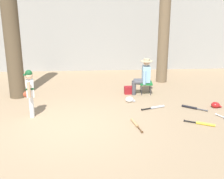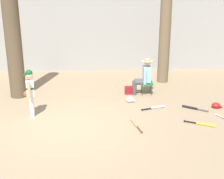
{
  "view_description": "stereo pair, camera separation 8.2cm",
  "coord_description": "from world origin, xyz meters",
  "px_view_note": "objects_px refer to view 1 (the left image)",
  "views": [
    {
      "loc": [
        0.63,
        -6.94,
        3.22
      ],
      "look_at": [
        1.11,
        0.66,
        0.75
      ],
      "focal_mm": 47.64,
      "sensor_mm": 36.0,
      "label": 1
    },
    {
      "loc": [
        0.71,
        -6.94,
        3.22
      ],
      "look_at": [
        1.11,
        0.66,
        0.75
      ],
      "focal_mm": 47.64,
      "sensor_mm": 36.0,
      "label": 2
    }
  ],
  "objects_px": {
    "bat_aluminum_silver": "(156,107)",
    "seated_spectator": "(143,75)",
    "handbag_beside_stool": "(129,90)",
    "batting_helmet_white": "(130,100)",
    "tree_near_player": "(12,35)",
    "bat_yellow_trainer": "(203,124)",
    "bat_wood_tan": "(135,124)",
    "bat_black_composite": "(191,107)",
    "tree_behind_spectator": "(164,20)",
    "folding_stool": "(146,83)",
    "young_ballplayer": "(30,90)",
    "batting_helmet_red": "(216,105)"
  },
  "relations": [
    {
      "from": "bat_aluminum_silver",
      "to": "batting_helmet_red",
      "type": "bearing_deg",
      "value": -1.13
    },
    {
      "from": "tree_near_player",
      "to": "handbag_beside_stool",
      "type": "height_order",
      "value": "tree_near_player"
    },
    {
      "from": "seated_spectator",
      "to": "bat_black_composite",
      "type": "xyz_separation_m",
      "value": [
        1.21,
        -1.43,
        -0.61
      ]
    },
    {
      "from": "folding_stool",
      "to": "bat_wood_tan",
      "type": "xyz_separation_m",
      "value": [
        -0.69,
        -2.45,
        -0.33
      ]
    },
    {
      "from": "tree_near_player",
      "to": "bat_yellow_trainer",
      "type": "xyz_separation_m",
      "value": [
        5.27,
        -2.54,
        -1.98
      ]
    },
    {
      "from": "bat_wood_tan",
      "to": "bat_yellow_trainer",
      "type": "bearing_deg",
      "value": -3.44
    },
    {
      "from": "folding_stool",
      "to": "batting_helmet_red",
      "type": "xyz_separation_m",
      "value": [
        1.85,
        -1.38,
        -0.29
      ]
    },
    {
      "from": "tree_near_player",
      "to": "bat_aluminum_silver",
      "type": "xyz_separation_m",
      "value": [
        4.29,
        -1.32,
        -1.98
      ]
    },
    {
      "from": "batting_helmet_red",
      "to": "batting_helmet_white",
      "type": "relative_size",
      "value": 1.02
    },
    {
      "from": "bat_yellow_trainer",
      "to": "bat_aluminum_silver",
      "type": "bearing_deg",
      "value": 129.02
    },
    {
      "from": "tree_near_player",
      "to": "bat_wood_tan",
      "type": "height_order",
      "value": "tree_near_player"
    },
    {
      "from": "tree_behind_spectator",
      "to": "handbag_beside_stool",
      "type": "bearing_deg",
      "value": -134.96
    },
    {
      "from": "folding_stool",
      "to": "seated_spectator",
      "type": "bearing_deg",
      "value": 176.46
    },
    {
      "from": "young_ballplayer",
      "to": "bat_aluminum_silver",
      "type": "bearing_deg",
      "value": 5.32
    },
    {
      "from": "tree_near_player",
      "to": "bat_yellow_trainer",
      "type": "relative_size",
      "value": 6.59
    },
    {
      "from": "young_ballplayer",
      "to": "folding_stool",
      "type": "distance_m",
      "value": 3.85
    },
    {
      "from": "tree_behind_spectator",
      "to": "bat_yellow_trainer",
      "type": "bearing_deg",
      "value": -87.16
    },
    {
      "from": "handbag_beside_stool",
      "to": "batting_helmet_white",
      "type": "bearing_deg",
      "value": -96.15
    },
    {
      "from": "tree_behind_spectator",
      "to": "batting_helmet_white",
      "type": "relative_size",
      "value": 18.05
    },
    {
      "from": "seated_spectator",
      "to": "batting_helmet_white",
      "type": "distance_m",
      "value": 1.07
    },
    {
      "from": "bat_yellow_trainer",
      "to": "bat_aluminum_silver",
      "type": "relative_size",
      "value": 1.0
    },
    {
      "from": "bat_yellow_trainer",
      "to": "bat_wood_tan",
      "type": "bearing_deg",
      "value": 176.56
    },
    {
      "from": "handbag_beside_stool",
      "to": "batting_helmet_red",
      "type": "distance_m",
      "value": 2.78
    },
    {
      "from": "tree_behind_spectator",
      "to": "batting_helmet_red",
      "type": "bearing_deg",
      "value": -70.48
    },
    {
      "from": "tree_behind_spectator",
      "to": "seated_spectator",
      "type": "xyz_separation_m",
      "value": [
        -0.95,
        -1.43,
        -1.68
      ]
    },
    {
      "from": "folding_stool",
      "to": "handbag_beside_stool",
      "type": "height_order",
      "value": "folding_stool"
    },
    {
      "from": "handbag_beside_stool",
      "to": "bat_black_composite",
      "type": "bearing_deg",
      "value": -41.24
    },
    {
      "from": "young_ballplayer",
      "to": "batting_helmet_red",
      "type": "distance_m",
      "value": 5.35
    },
    {
      "from": "bat_aluminum_silver",
      "to": "seated_spectator",
      "type": "bearing_deg",
      "value": 97.02
    },
    {
      "from": "tree_near_player",
      "to": "young_ballplayer",
      "type": "xyz_separation_m",
      "value": [
        0.77,
        -1.65,
        -1.27
      ]
    },
    {
      "from": "bat_wood_tan",
      "to": "batting_helmet_red",
      "type": "bearing_deg",
      "value": 22.98
    },
    {
      "from": "seated_spectator",
      "to": "bat_aluminum_silver",
      "type": "bearing_deg",
      "value": -82.98
    },
    {
      "from": "batting_helmet_red",
      "to": "bat_yellow_trainer",
      "type": "bearing_deg",
      "value": -124.06
    },
    {
      "from": "handbag_beside_stool",
      "to": "bat_wood_tan",
      "type": "distance_m",
      "value": 2.49
    },
    {
      "from": "young_ballplayer",
      "to": "bat_black_composite",
      "type": "height_order",
      "value": "young_ballplayer"
    },
    {
      "from": "seated_spectator",
      "to": "handbag_beside_stool",
      "type": "distance_m",
      "value": 0.68
    },
    {
      "from": "tree_behind_spectator",
      "to": "handbag_beside_stool",
      "type": "height_order",
      "value": "tree_behind_spectator"
    },
    {
      "from": "bat_aluminum_silver",
      "to": "bat_wood_tan",
      "type": "bearing_deg",
      "value": -124.15
    },
    {
      "from": "bat_aluminum_silver",
      "to": "bat_wood_tan",
      "type": "xyz_separation_m",
      "value": [
        -0.75,
        -1.11,
        0.0
      ]
    },
    {
      "from": "batting_helmet_white",
      "to": "tree_near_player",
      "type": "bearing_deg",
      "value": 168.71
    },
    {
      "from": "young_ballplayer",
      "to": "bat_wood_tan",
      "type": "xyz_separation_m",
      "value": [
        2.77,
        -0.78,
        -0.71
      ]
    },
    {
      "from": "seated_spectator",
      "to": "handbag_beside_stool",
      "type": "bearing_deg",
      "value": 176.66
    },
    {
      "from": "folding_stool",
      "to": "batting_helmet_white",
      "type": "xyz_separation_m",
      "value": [
        -0.63,
        -0.73,
        -0.29
      ]
    },
    {
      "from": "bat_black_composite",
      "to": "batting_helmet_white",
      "type": "xyz_separation_m",
      "value": [
        -1.74,
        0.69,
        0.04
      ]
    },
    {
      "from": "seated_spectator",
      "to": "bat_aluminum_silver",
      "type": "height_order",
      "value": "seated_spectator"
    },
    {
      "from": "tree_near_player",
      "to": "tree_behind_spectator",
      "type": "relative_size",
      "value": 0.9
    },
    {
      "from": "tree_near_player",
      "to": "seated_spectator",
      "type": "distance_m",
      "value": 4.34
    },
    {
      "from": "handbag_beside_stool",
      "to": "bat_wood_tan",
      "type": "relative_size",
      "value": 0.42
    },
    {
      "from": "batting_helmet_red",
      "to": "seated_spectator",
      "type": "bearing_deg",
      "value": 144.67
    },
    {
      "from": "folding_stool",
      "to": "batting_helmet_red",
      "type": "relative_size",
      "value": 1.4
    }
  ]
}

